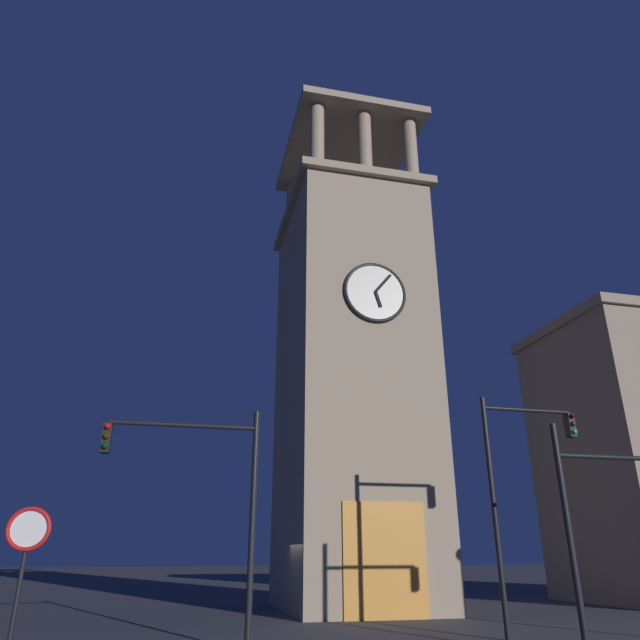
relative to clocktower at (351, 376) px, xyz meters
The scene contains 6 objects.
ground_plane 10.62m from the clocktower, 49.30° to the left, with size 200.00×200.00×0.00m, color #424247.
clocktower is the anchor object (origin of this frame).
traffic_signal_near 11.39m from the clocktower, 103.80° to the left, with size 3.18×0.41×6.71m.
traffic_signal_mid 14.70m from the clocktower, 102.10° to the left, with size 3.51×0.41×5.24m.
traffic_signal_far 13.59m from the clocktower, 55.10° to the left, with size 4.02×0.41×5.81m.
no_horn_sign 18.59m from the clocktower, 53.12° to the left, with size 0.78×0.14×2.98m.
Camera 1 is at (5.34, 23.07, 2.16)m, focal length 32.36 mm.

